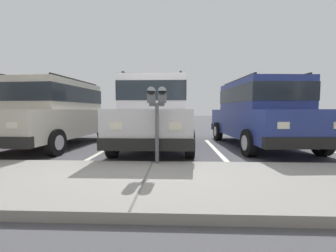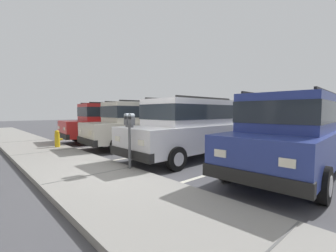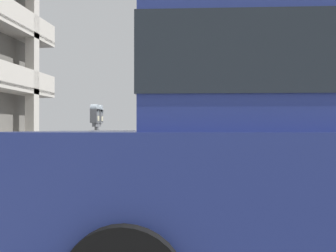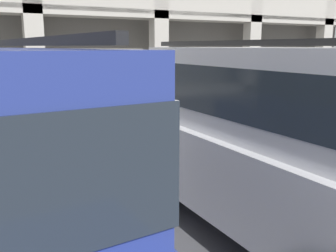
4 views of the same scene
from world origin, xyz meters
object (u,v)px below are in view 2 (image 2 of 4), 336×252
at_px(silver_suv, 189,126).
at_px(red_sedan, 292,132).
at_px(dark_hatchback, 139,123).
at_px(fire_hydrant, 57,139).
at_px(blue_coupe, 110,121).
at_px(parking_meter_near, 129,127).

relative_size(silver_suv, red_sedan, 0.98).
bearing_deg(silver_suv, dark_hatchback, -3.22).
xyz_separation_m(red_sedan, fire_hydrant, (7.88, 3.10, -0.62)).
bearing_deg(silver_suv, blue_coupe, -1.67).
xyz_separation_m(dark_hatchback, blue_coupe, (2.66, 0.02, 0.00)).
relative_size(parking_meter_near, fire_hydrant, 2.03).
xyz_separation_m(silver_suv, red_sedan, (-3.12, -0.31, 0.00)).
bearing_deg(parking_meter_near, dark_hatchback, -38.29).
relative_size(silver_suv, fire_hydrant, 6.84).
bearing_deg(dark_hatchback, parking_meter_near, 145.62).
distance_m(silver_suv, red_sedan, 3.14).
bearing_deg(parking_meter_near, fire_hydrant, 3.40).
distance_m(red_sedan, fire_hydrant, 8.49).
distance_m(parking_meter_near, fire_hydrant, 5.06).
height_order(silver_suv, red_sedan, same).
height_order(dark_hatchback, fire_hydrant, dark_hatchback).
height_order(red_sedan, blue_coupe, same).
relative_size(red_sedan, dark_hatchback, 1.00).
bearing_deg(dark_hatchback, silver_suv, -179.01).
distance_m(red_sedan, blue_coupe, 8.90).
bearing_deg(fire_hydrant, parking_meter_near, -176.60).
height_order(red_sedan, parking_meter_near, red_sedan).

